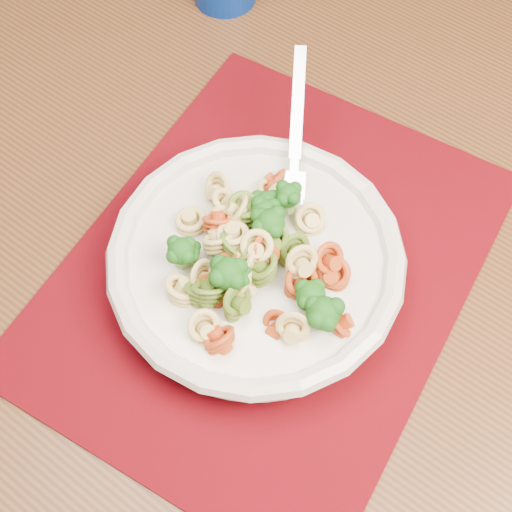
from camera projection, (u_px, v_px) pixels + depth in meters
dining_table at (255, 261)px, 0.78m from camera, size 1.50×1.21×0.72m
placemat at (268, 270)px, 0.65m from camera, size 0.54×0.49×0.00m
pasta_bowl at (256, 262)px, 0.62m from camera, size 0.26×0.26×0.05m
pasta_broccoli_heap at (256, 253)px, 0.61m from camera, size 0.22×0.22×0.06m
fork at (293, 185)px, 0.64m from camera, size 0.13×0.16×0.08m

